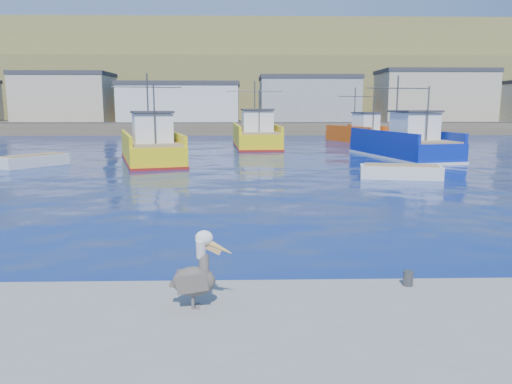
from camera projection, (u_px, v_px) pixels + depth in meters
ground at (254, 259)px, 13.32m from camera, size 260.00×260.00×0.00m
dock_bollards at (288, 279)px, 9.87m from camera, size 36.20×0.20×0.30m
far_shore at (244, 85)px, 119.37m from camera, size 200.00×81.00×24.00m
trawler_yellow_a at (151, 148)px, 36.44m from camera, size 6.67×11.80×6.50m
trawler_yellow_b at (256, 136)px, 49.80m from camera, size 5.62×12.12×6.59m
trawler_blue at (404, 144)px, 39.34m from camera, size 6.26×11.95×6.52m
boat_orange at (360, 133)px, 56.70m from camera, size 6.43×9.21×6.12m
skiff_left at (34, 162)px, 33.85m from camera, size 3.89×4.57×0.98m
skiff_mid at (401, 173)px, 28.14m from camera, size 4.66×2.40×0.97m
pelican at (196, 275)px, 8.81m from camera, size 1.13×0.49×1.40m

